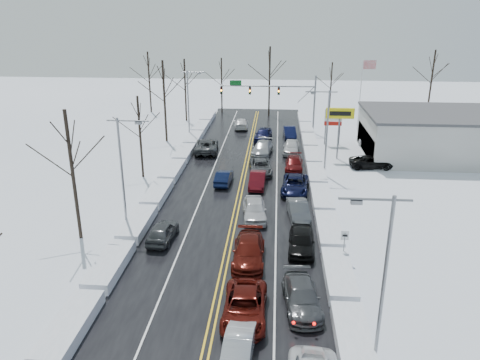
# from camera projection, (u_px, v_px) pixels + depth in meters

# --- Properties ---
(ground) EXTENTS (160.00, 160.00, 0.00)m
(ground) POSITION_uv_depth(u_px,v_px,m) (236.00, 211.00, 40.83)
(ground) COLOR silver
(ground) RESTS_ON ground
(road_surface) EXTENTS (14.00, 84.00, 0.01)m
(road_surface) POSITION_uv_depth(u_px,v_px,m) (238.00, 202.00, 42.69)
(road_surface) COLOR black
(road_surface) RESTS_ON ground
(snow_bank_left) EXTENTS (1.79, 72.00, 0.78)m
(snow_bank_left) POSITION_uv_depth(u_px,v_px,m) (156.00, 199.00, 43.26)
(snow_bank_left) COLOR silver
(snow_bank_left) RESTS_ON ground
(snow_bank_right) EXTENTS (1.79, 72.00, 0.78)m
(snow_bank_right) POSITION_uv_depth(u_px,v_px,m) (322.00, 205.00, 42.13)
(snow_bank_right) COLOR silver
(snow_bank_right) RESTS_ON ground
(traffic_signal_mast) EXTENTS (13.28, 0.39, 8.00)m
(traffic_signal_mast) POSITION_uv_depth(u_px,v_px,m) (278.00, 94.00, 64.86)
(traffic_signal_mast) COLOR slate
(traffic_signal_mast) RESTS_ON ground
(tires_plus_sign) EXTENTS (3.20, 0.34, 6.00)m
(tires_plus_sign) POSITION_uv_depth(u_px,v_px,m) (340.00, 117.00, 53.28)
(tires_plus_sign) COLOR slate
(tires_plus_sign) RESTS_ON ground
(used_vehicles_sign) EXTENTS (2.20, 0.22, 4.65)m
(used_vehicles_sign) POSITION_uv_depth(u_px,v_px,m) (333.00, 120.00, 59.48)
(used_vehicles_sign) COLOR slate
(used_vehicles_sign) RESTS_ON ground
(speed_limit_sign) EXTENTS (0.55, 0.09, 2.35)m
(speed_limit_sign) POSITION_uv_depth(u_px,v_px,m) (344.00, 240.00, 32.17)
(speed_limit_sign) COLOR slate
(speed_limit_sign) RESTS_ON ground
(flagpole) EXTENTS (1.87, 1.20, 10.00)m
(flagpole) POSITION_uv_depth(u_px,v_px,m) (362.00, 89.00, 65.71)
(flagpole) COLOR silver
(flagpole) RESTS_ON ground
(dealership_building) EXTENTS (20.40, 12.40, 5.30)m
(dealership_building) POSITION_uv_depth(u_px,v_px,m) (452.00, 135.00, 54.96)
(dealership_building) COLOR beige
(dealership_building) RESTS_ON ground
(streetlight_se) EXTENTS (3.20, 0.25, 9.00)m
(streetlight_se) POSITION_uv_depth(u_px,v_px,m) (381.00, 270.00, 21.54)
(streetlight_se) COLOR slate
(streetlight_se) RESTS_ON ground
(streetlight_ne) EXTENTS (3.20, 0.25, 9.00)m
(streetlight_ne) POSITION_uv_depth(u_px,v_px,m) (325.00, 126.00, 47.73)
(streetlight_ne) COLOR slate
(streetlight_ne) RESTS_ON ground
(streetlight_sw) EXTENTS (3.20, 0.25, 9.00)m
(streetlight_sw) POSITION_uv_depth(u_px,v_px,m) (124.00, 165.00, 35.87)
(streetlight_sw) COLOR slate
(streetlight_sw) RESTS_ON ground
(streetlight_nw) EXTENTS (3.20, 0.25, 9.00)m
(streetlight_nw) POSITION_uv_depth(u_px,v_px,m) (190.00, 99.00, 62.06)
(streetlight_nw) COLOR slate
(streetlight_nw) RESTS_ON ground
(tree_left_b) EXTENTS (4.00, 4.00, 10.00)m
(tree_left_b) POSITION_uv_depth(u_px,v_px,m) (70.00, 151.00, 33.65)
(tree_left_b) COLOR #2D231C
(tree_left_b) RESTS_ON ground
(tree_left_c) EXTENTS (3.40, 3.40, 8.50)m
(tree_left_c) POSITION_uv_depth(u_px,v_px,m) (139.00, 121.00, 47.04)
(tree_left_c) COLOR #2D231C
(tree_left_c) RESTS_ON ground
(tree_left_d) EXTENTS (4.20, 4.20, 10.50)m
(tree_left_d) POSITION_uv_depth(u_px,v_px,m) (164.00, 86.00, 59.70)
(tree_left_d) COLOR #2D231C
(tree_left_d) RESTS_ON ground
(tree_left_e) EXTENTS (3.80, 3.80, 9.50)m
(tree_left_e) POSITION_uv_depth(u_px,v_px,m) (185.00, 78.00, 71.14)
(tree_left_e) COLOR #2D231C
(tree_left_e) RESTS_ON ground
(tree_far_a) EXTENTS (4.00, 4.00, 10.00)m
(tree_far_a) POSITION_uv_depth(u_px,v_px,m) (149.00, 70.00, 77.17)
(tree_far_a) COLOR #2D231C
(tree_far_a) RESTS_ON ground
(tree_far_b) EXTENTS (3.60, 3.60, 9.00)m
(tree_far_b) POSITION_uv_depth(u_px,v_px,m) (222.00, 75.00, 77.45)
(tree_far_b) COLOR #2D231C
(tree_far_b) RESTS_ON ground
(tree_far_c) EXTENTS (4.40, 4.40, 11.00)m
(tree_far_c) POSITION_uv_depth(u_px,v_px,m) (270.00, 68.00, 74.50)
(tree_far_c) COLOR #2D231C
(tree_far_c) RESTS_ON ground
(tree_far_d) EXTENTS (3.40, 3.40, 8.50)m
(tree_far_d) POSITION_uv_depth(u_px,v_px,m) (331.00, 78.00, 75.76)
(tree_far_d) COLOR #2D231C
(tree_far_d) RESTS_ON ground
(tree_far_e) EXTENTS (4.20, 4.20, 10.50)m
(tree_far_e) POSITION_uv_depth(u_px,v_px,m) (433.00, 70.00, 74.56)
(tree_far_e) COLOR #2D231C
(tree_far_e) RESTS_ON ground
(queued_car_2) EXTENTS (2.48, 5.35, 1.48)m
(queued_car_2) POSITION_uv_depth(u_px,v_px,m) (245.00, 318.00, 26.72)
(queued_car_2) COLOR #490E09
(queued_car_2) RESTS_ON ground
(queued_car_3) EXTENTS (2.24, 5.40, 1.56)m
(queued_car_3) POSITION_uv_depth(u_px,v_px,m) (249.00, 261.00, 32.73)
(queued_car_3) COLOR #480F09
(queued_car_3) RESTS_ON ground
(queued_car_4) EXTENTS (2.36, 4.92, 1.62)m
(queued_car_4) POSITION_uv_depth(u_px,v_px,m) (254.00, 218.00, 39.40)
(queued_car_4) COLOR silver
(queued_car_4) RESTS_ON ground
(queued_car_5) EXTENTS (1.65, 4.41, 1.44)m
(queued_car_5) POSITION_uv_depth(u_px,v_px,m) (257.00, 187.00, 46.32)
(queued_car_5) COLOR #4A0910
(queued_car_5) RESTS_ON ground
(queued_car_6) EXTENTS (2.80, 5.14, 1.37)m
(queued_car_6) POSITION_uv_depth(u_px,v_px,m) (261.00, 173.00, 50.28)
(queued_car_6) COLOR #3D3F42
(queued_car_6) RESTS_ON ground
(queued_car_7) EXTENTS (2.84, 5.55, 1.54)m
(queued_car_7) POSITION_uv_depth(u_px,v_px,m) (262.00, 154.00, 56.56)
(queued_car_7) COLOR #93959A
(queued_car_7) RESTS_ON ground
(queued_car_8) EXTENTS (2.58, 5.15, 1.68)m
(queued_car_8) POSITION_uv_depth(u_px,v_px,m) (263.00, 140.00, 62.52)
(queued_car_8) COLOR black
(queued_car_8) RESTS_ON ground
(queued_car_11) EXTENTS (2.54, 5.17, 1.45)m
(queued_car_11) POSITION_uv_depth(u_px,v_px,m) (301.00, 307.00, 27.66)
(queued_car_11) COLOR #414347
(queued_car_11) RESTS_ON ground
(queued_car_12) EXTENTS (2.06, 4.70, 1.58)m
(queued_car_12) POSITION_uv_depth(u_px,v_px,m) (301.00, 251.00, 34.13)
(queued_car_12) COLOR black
(queued_car_12) RESTS_ON ground
(queued_car_13) EXTENTS (2.05, 4.61, 1.47)m
(queued_car_13) POSITION_uv_depth(u_px,v_px,m) (298.00, 218.00, 39.34)
(queued_car_13) COLOR #44474A
(queued_car_13) RESTS_ON ground
(queued_car_14) EXTENTS (2.92, 5.55, 1.49)m
(queued_car_14) POSITION_uv_depth(u_px,v_px,m) (295.00, 192.00, 45.06)
(queued_car_14) COLOR black
(queued_car_14) RESTS_ON ground
(queued_car_15) EXTENTS (2.11, 4.74, 1.35)m
(queued_car_15) POSITION_uv_depth(u_px,v_px,m) (294.00, 169.00, 51.30)
(queued_car_15) COLOR #4C0A0B
(queued_car_15) RESTS_ON ground
(queued_car_16) EXTENTS (2.25, 4.85, 1.61)m
(queued_car_16) POSITION_uv_depth(u_px,v_px,m) (291.00, 153.00, 57.09)
(queued_car_16) COLOR silver
(queued_car_16) RESTS_ON ground
(queued_car_17) EXTENTS (1.88, 4.57, 1.47)m
(queued_car_17) POSITION_uv_depth(u_px,v_px,m) (289.00, 138.00, 63.92)
(queued_car_17) COLOR black
(queued_car_17) RESTS_ON ground
(oncoming_car_0) EXTENTS (1.63, 4.14, 1.34)m
(oncoming_car_0) POSITION_uv_depth(u_px,v_px,m) (224.00, 184.00, 47.13)
(oncoming_car_0) COLOR black
(oncoming_car_0) RESTS_ON ground
(oncoming_car_1) EXTENTS (3.23, 6.08, 1.63)m
(oncoming_car_1) POSITION_uv_depth(u_px,v_px,m) (207.00, 152.00, 57.57)
(oncoming_car_1) COLOR #3C3F41
(oncoming_car_1) RESTS_ON ground
(oncoming_car_2) EXTENTS (2.34, 5.03, 1.42)m
(oncoming_car_2) POSITION_uv_depth(u_px,v_px,m) (241.00, 128.00, 69.03)
(oncoming_car_2) COLOR silver
(oncoming_car_2) RESTS_ON ground
(oncoming_car_3) EXTENTS (1.96, 4.33, 1.44)m
(oncoming_car_3) POSITION_uv_depth(u_px,v_px,m) (163.00, 240.00, 35.70)
(oncoming_car_3) COLOR #3C3F41
(oncoming_car_3) RESTS_ON ground
(parked_car_0) EXTENTS (4.99, 2.48, 1.36)m
(parked_car_0) POSITION_uv_depth(u_px,v_px,m) (371.00, 168.00, 51.83)
(parked_car_0) COLOR black
(parked_car_0) RESTS_ON ground
(parked_car_1) EXTENTS (2.40, 5.09, 1.43)m
(parked_car_1) POSITION_uv_depth(u_px,v_px,m) (391.00, 156.00, 55.90)
(parked_car_1) COLOR #46494B
(parked_car_1) RESTS_ON ground
(parked_car_2) EXTENTS (2.65, 5.26, 1.72)m
(parked_car_2) POSITION_uv_depth(u_px,v_px,m) (366.00, 143.00, 61.31)
(parked_car_2) COLOR white
(parked_car_2) RESTS_ON ground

